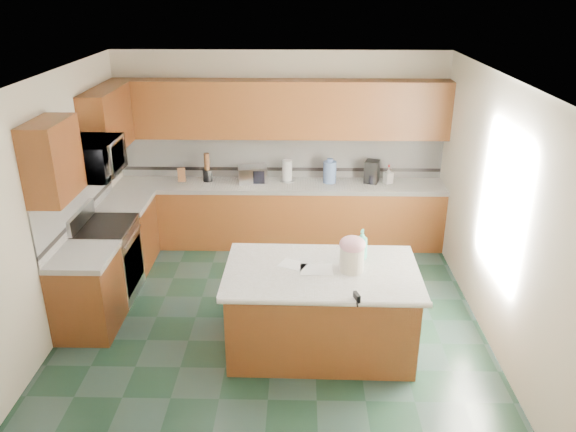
{
  "coord_description": "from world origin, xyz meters",
  "views": [
    {
      "loc": [
        0.27,
        -5.43,
        3.56
      ],
      "look_at": [
        0.15,
        0.35,
        1.12
      ],
      "focal_mm": 35.0,
      "sensor_mm": 36.0,
      "label": 1
    }
  ],
  "objects_px": {
    "soap_bottle_island": "(362,244)",
    "knife_block": "(181,175)",
    "treat_jar": "(352,259)",
    "coffee_maker": "(372,172)",
    "island_base": "(321,312)",
    "island_top": "(322,272)",
    "toaster_oven": "(253,174)"
  },
  "relations": [
    {
      "from": "toaster_oven",
      "to": "coffee_maker",
      "type": "height_order",
      "value": "coffee_maker"
    },
    {
      "from": "treat_jar",
      "to": "soap_bottle_island",
      "type": "xyz_separation_m",
      "value": [
        0.12,
        0.26,
        0.04
      ]
    },
    {
      "from": "knife_block",
      "to": "toaster_oven",
      "type": "height_order",
      "value": "toaster_oven"
    },
    {
      "from": "knife_block",
      "to": "coffee_maker",
      "type": "height_order",
      "value": "coffee_maker"
    },
    {
      "from": "treat_jar",
      "to": "knife_block",
      "type": "relative_size",
      "value": 1.25
    },
    {
      "from": "island_base",
      "to": "knife_block",
      "type": "distance_m",
      "value": 3.26
    },
    {
      "from": "island_base",
      "to": "coffee_maker",
      "type": "xyz_separation_m",
      "value": [
        0.79,
        2.61,
        0.65
      ]
    },
    {
      "from": "treat_jar",
      "to": "toaster_oven",
      "type": "height_order",
      "value": "treat_jar"
    },
    {
      "from": "island_top",
      "to": "coffee_maker",
      "type": "height_order",
      "value": "coffee_maker"
    },
    {
      "from": "coffee_maker",
      "to": "treat_jar",
      "type": "bearing_deg",
      "value": -82.4
    },
    {
      "from": "island_base",
      "to": "soap_bottle_island",
      "type": "height_order",
      "value": "soap_bottle_island"
    },
    {
      "from": "knife_block",
      "to": "coffee_maker",
      "type": "xyz_separation_m",
      "value": [
        2.68,
        0.03,
        0.06
      ]
    },
    {
      "from": "soap_bottle_island",
      "to": "toaster_oven",
      "type": "height_order",
      "value": "soap_bottle_island"
    },
    {
      "from": "island_base",
      "to": "treat_jar",
      "type": "distance_m",
      "value": 0.68
    },
    {
      "from": "island_base",
      "to": "toaster_oven",
      "type": "bearing_deg",
      "value": 109.9
    },
    {
      "from": "island_top",
      "to": "knife_block",
      "type": "xyz_separation_m",
      "value": [
        -1.9,
        2.58,
        0.13
      ]
    },
    {
      "from": "island_base",
      "to": "knife_block",
      "type": "xyz_separation_m",
      "value": [
        -1.9,
        2.58,
        0.59
      ]
    },
    {
      "from": "soap_bottle_island",
      "to": "knife_block",
      "type": "bearing_deg",
      "value": 155.56
    },
    {
      "from": "soap_bottle_island",
      "to": "treat_jar",
      "type": "bearing_deg",
      "value": -94.21
    },
    {
      "from": "treat_jar",
      "to": "toaster_oven",
      "type": "distance_m",
      "value": 2.85
    },
    {
      "from": "treat_jar",
      "to": "knife_block",
      "type": "xyz_separation_m",
      "value": [
        -2.18,
        2.59,
        -0.02
      ]
    },
    {
      "from": "island_top",
      "to": "treat_jar",
      "type": "height_order",
      "value": "treat_jar"
    },
    {
      "from": "knife_block",
      "to": "coffee_maker",
      "type": "distance_m",
      "value": 2.69
    },
    {
      "from": "island_top",
      "to": "treat_jar",
      "type": "distance_m",
      "value": 0.33
    },
    {
      "from": "island_base",
      "to": "treat_jar",
      "type": "relative_size",
      "value": 7.35
    },
    {
      "from": "island_top",
      "to": "coffee_maker",
      "type": "bearing_deg",
      "value": 74.1
    },
    {
      "from": "knife_block",
      "to": "toaster_oven",
      "type": "relative_size",
      "value": 0.51
    },
    {
      "from": "treat_jar",
      "to": "coffee_maker",
      "type": "distance_m",
      "value": 2.67
    },
    {
      "from": "soap_bottle_island",
      "to": "coffee_maker",
      "type": "height_order",
      "value": "soap_bottle_island"
    },
    {
      "from": "soap_bottle_island",
      "to": "toaster_oven",
      "type": "distance_m",
      "value": 2.67
    },
    {
      "from": "treat_jar",
      "to": "coffee_maker",
      "type": "bearing_deg",
      "value": 100.92
    },
    {
      "from": "island_top",
      "to": "knife_block",
      "type": "distance_m",
      "value": 3.2
    }
  ]
}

